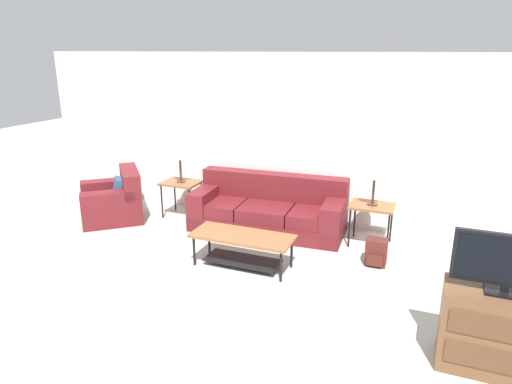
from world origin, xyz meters
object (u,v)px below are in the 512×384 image
object	(u,v)px
side_table_left	(181,185)
television	(510,263)
table_lamp_left	(180,152)
table_lamp_right	(375,171)
armchair	(114,201)
side_table_right	(372,209)
backpack	(376,252)
couch	(268,211)
coffee_table	(243,243)
tv_console	(497,332)

from	to	relation	value
side_table_left	television	distance (m)	5.00
side_table_left	table_lamp_left	world-z (taller)	table_lamp_left
television	table_lamp_right	bearing A→B (deg)	121.26
armchair	side_table_right	world-z (taller)	armchair
side_table_right	backpack	bearing A→B (deg)	-74.62
table_lamp_left	television	world-z (taller)	television
side_table_right	table_lamp_right	xyz separation A→B (m)	(-0.00, -0.00, 0.55)
side_table_right	backpack	world-z (taller)	side_table_right
couch	side_table_left	size ratio (longest dim) A/B	3.91
television	side_table_right	bearing A→B (deg)	121.26
coffee_table	side_table_left	bearing A→B (deg)	141.81
coffee_table	table_lamp_right	distance (m)	2.05
armchair	couch	bearing A→B (deg)	11.17
table_lamp_left	table_lamp_right	xyz separation A→B (m)	(3.04, 0.00, 0.00)
couch	table_lamp_right	distance (m)	1.71
table_lamp_right	backpack	size ratio (longest dim) A/B	1.76
tv_console	armchair	bearing A→B (deg)	161.73
armchair	backpack	size ratio (longest dim) A/B	3.82
television	backpack	size ratio (longest dim) A/B	2.47
couch	backpack	size ratio (longest dim) A/B	6.71
couch	side_table_right	world-z (taller)	couch
table_lamp_left	backpack	xyz separation A→B (m)	(3.21, -0.62, -0.91)
couch	backpack	bearing A→B (deg)	-19.80
couch	table_lamp_right	size ratio (longest dim) A/B	3.80
side_table_left	table_lamp_right	distance (m)	3.09
coffee_table	tv_console	xyz separation A→B (m)	(2.77, -0.98, 0.05)
table_lamp_left	side_table_right	bearing A→B (deg)	0.00
table_lamp_right	backpack	world-z (taller)	table_lamp_right
table_lamp_left	table_lamp_right	bearing A→B (deg)	0.00
table_lamp_left	couch	bearing A→B (deg)	-0.47
table_lamp_right	television	xyz separation A→B (m)	(1.38, -2.28, -0.07)
couch	table_lamp_right	bearing A→B (deg)	0.47
armchair	tv_console	distance (m)	5.68
couch	table_lamp_right	xyz separation A→B (m)	(1.52, 0.01, 0.78)
table_lamp_right	television	size ratio (longest dim) A/B	0.71
side_table_left	backpack	xyz separation A→B (m)	(3.21, -0.62, -0.36)
table_lamp_left	backpack	bearing A→B (deg)	-10.97
side_table_left	side_table_right	world-z (taller)	same
armchair	table_lamp_right	size ratio (longest dim) A/B	2.16
tv_console	side_table_left	bearing A→B (deg)	152.72
armchair	television	distance (m)	5.72
coffee_table	side_table_left	size ratio (longest dim) A/B	2.15
side_table_left	tv_console	world-z (taller)	tv_console
table_lamp_right	backpack	distance (m)	1.11
side_table_right	television	distance (m)	2.71
coffee_table	television	distance (m)	3.02
couch	armchair	size ratio (longest dim) A/B	1.76
coffee_table	table_lamp_left	bearing A→B (deg)	141.81
coffee_table	side_table_right	world-z (taller)	side_table_right
tv_console	television	distance (m)	0.64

